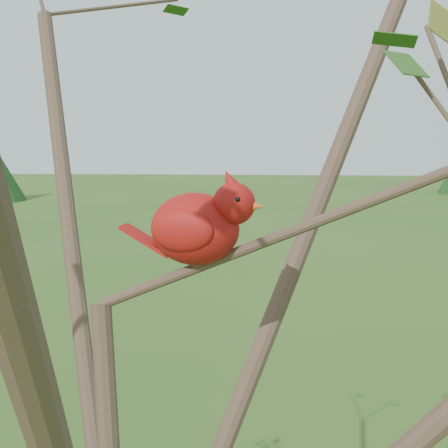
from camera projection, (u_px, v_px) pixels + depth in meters
name	position (u px, v px, depth m)	size (l,w,h in m)	color
crabapple_tree	(125.00, 214.00, 0.91)	(2.35, 2.05, 2.95)	#3D2B20
cardinal	(200.00, 225.00, 1.02)	(0.25, 0.14, 0.17)	#B2170F
distant_trees	(226.00, 159.00, 22.97)	(35.71, 10.66, 3.40)	#3D2B20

